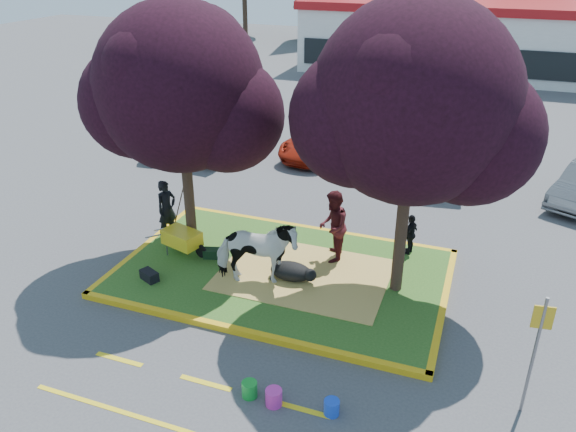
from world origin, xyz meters
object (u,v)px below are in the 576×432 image
(calf, at_px, (291,271))
(bucket_green, at_px, (250,389))
(bucket_pink, at_px, (274,397))
(car_silver, at_px, (226,137))
(wheelbarrow, at_px, (182,238))
(sign_post, at_px, (537,344))
(cow, at_px, (257,253))
(car_black, at_px, (171,135))
(bucket_blue, at_px, (332,407))
(handler, at_px, (167,209))

(calf, relative_size, bucket_green, 3.32)
(bucket_pink, bearing_deg, car_silver, 119.38)
(wheelbarrow, xyz_separation_m, bucket_green, (3.75, -4.10, -0.46))
(wheelbarrow, height_order, sign_post, sign_post)
(cow, height_order, car_black, cow)
(bucket_pink, distance_m, bucket_blue, 1.08)
(cow, relative_size, bucket_green, 6.29)
(handler, height_order, bucket_blue, handler)
(wheelbarrow, height_order, bucket_pink, wheelbarrow)
(sign_post, height_order, bucket_pink, sign_post)
(handler, distance_m, car_black, 7.97)
(bucket_green, height_order, car_silver, car_silver)
(handler, distance_m, bucket_green, 6.78)
(bucket_pink, bearing_deg, wheelbarrow, 135.77)
(calf, xyz_separation_m, bucket_blue, (2.16, -3.80, -0.23))
(calf, bearing_deg, bucket_green, -68.38)
(calf, xyz_separation_m, bucket_pink, (1.09, -3.95, -0.21))
(sign_post, relative_size, bucket_blue, 8.06)
(handler, xyz_separation_m, car_black, (-4.01, 6.87, -0.34))
(bucket_pink, bearing_deg, bucket_blue, 7.81)
(calf, bearing_deg, sign_post, -11.74)
(bucket_blue, bearing_deg, bucket_pink, -172.19)
(calf, distance_m, bucket_green, 3.95)
(cow, distance_m, bucket_blue, 4.52)
(wheelbarrow, xyz_separation_m, bucket_pink, (4.26, -4.15, -0.45))
(handler, bearing_deg, bucket_green, -115.29)
(wheelbarrow, xyz_separation_m, bucket_blue, (5.33, -4.00, -0.47))
(car_silver, bearing_deg, bucket_pink, 123.82)
(handler, bearing_deg, bucket_blue, -106.37)
(cow, distance_m, sign_post, 6.50)
(calf, height_order, wheelbarrow, wheelbarrow)
(calf, xyz_separation_m, handler, (-4.07, 0.97, 0.62))
(bucket_green, bearing_deg, bucket_blue, 3.75)
(bucket_blue, bearing_deg, car_silver, 123.38)
(bucket_green, xyz_separation_m, car_black, (-8.66, 11.74, 0.50))
(bucket_green, bearing_deg, wheelbarrow, 132.43)
(calf, relative_size, bucket_blue, 3.47)
(bucket_blue, bearing_deg, bucket_green, -176.25)
(bucket_pink, height_order, car_silver, car_silver)
(cow, xyz_separation_m, car_black, (-7.35, 8.27, -0.34))
(bucket_pink, height_order, bucket_blue, bucket_pink)
(bucket_pink, bearing_deg, cow, 117.41)
(wheelbarrow, distance_m, car_silver, 8.47)
(sign_post, height_order, car_black, sign_post)
(wheelbarrow, distance_m, bucket_blue, 6.68)
(wheelbarrow, relative_size, bucket_pink, 5.37)
(bucket_green, distance_m, bucket_blue, 1.59)
(cow, distance_m, calf, 1.05)
(bucket_blue, relative_size, car_black, 0.08)
(wheelbarrow, distance_m, car_black, 9.08)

